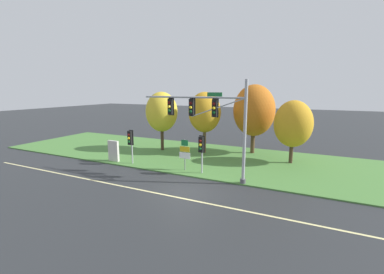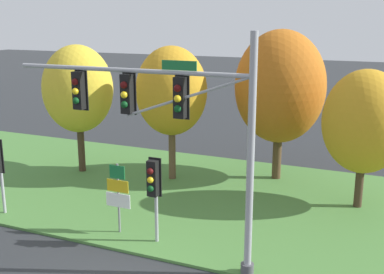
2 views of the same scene
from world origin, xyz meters
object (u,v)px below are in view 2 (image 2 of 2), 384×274
object	(u,v)px
pedestrian_signal_further_along	(153,183)
tree_mid_verge	(365,122)
traffic_signal_mast	(171,117)
tree_behind_signpost	(280,87)
route_sign_post	(118,192)
tree_left_of_mast	(171,91)
tree_nearest_road	(78,89)

from	to	relation	value
pedestrian_signal_further_along	tree_mid_verge	size ratio (longest dim) A/B	0.54
traffic_signal_mast	pedestrian_signal_further_along	bearing A→B (deg)	146.88
pedestrian_signal_further_along	tree_behind_signpost	size ratio (longest dim) A/B	0.43
route_sign_post	tree_left_of_mast	world-z (taller)	tree_left_of_mast
traffic_signal_mast	tree_left_of_mast	world-z (taller)	traffic_signal_mast
pedestrian_signal_further_along	tree_behind_signpost	bearing A→B (deg)	75.59
tree_mid_verge	traffic_signal_mast	bearing A→B (deg)	-126.71
pedestrian_signal_further_along	tree_nearest_road	distance (m)	9.25
traffic_signal_mast	tree_mid_verge	world-z (taller)	traffic_signal_mast
tree_left_of_mast	tree_behind_signpost	distance (m)	4.99
pedestrian_signal_further_along	route_sign_post	distance (m)	1.72
traffic_signal_mast	pedestrian_signal_further_along	size ratio (longest dim) A/B	2.72
route_sign_post	tree_nearest_road	xyz separation A→B (m)	(-5.48, 5.38, 2.59)
traffic_signal_mast	tree_behind_signpost	bearing A→B (deg)	82.51
tree_nearest_road	pedestrian_signal_further_along	bearing A→B (deg)	-38.71
traffic_signal_mast	pedestrian_signal_further_along	distance (m)	2.69
route_sign_post	tree_nearest_road	size ratio (longest dim) A/B	0.41
tree_left_of_mast	tree_mid_verge	world-z (taller)	tree_left_of_mast
traffic_signal_mast	tree_left_of_mast	xyz separation A→B (m)	(-3.37, 7.04, -0.40)
route_sign_post	tree_left_of_mast	xyz separation A→B (m)	(-0.83, 6.13, 2.66)
pedestrian_signal_further_along	tree_mid_verge	bearing A→B (deg)	45.62
tree_nearest_road	tree_mid_verge	world-z (taller)	tree_nearest_road
tree_nearest_road	tree_behind_signpost	distance (m)	9.63
pedestrian_signal_further_along	tree_nearest_road	bearing A→B (deg)	141.29
tree_left_of_mast	tree_behind_signpost	world-z (taller)	tree_behind_signpost
tree_mid_verge	tree_left_of_mast	bearing A→B (deg)	178.70
route_sign_post	tree_behind_signpost	size ratio (longest dim) A/B	0.37
pedestrian_signal_further_along	tree_left_of_mast	bearing A→B (deg)	110.53
route_sign_post	tree_nearest_road	bearing A→B (deg)	135.55
traffic_signal_mast	tree_behind_signpost	world-z (taller)	traffic_signal_mast
tree_mid_verge	route_sign_post	bearing A→B (deg)	-142.18
route_sign_post	tree_left_of_mast	bearing A→B (deg)	97.69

